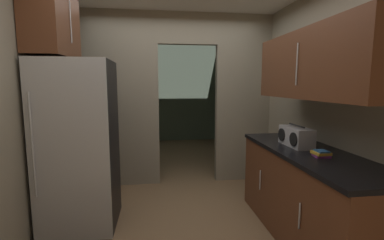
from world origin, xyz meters
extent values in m
plane|color=brown|center=(0.00, 0.00, 0.00)|extent=(20.00, 20.00, 0.00)
cube|color=gray|center=(-0.88, 1.44, 1.30)|extent=(1.27, 0.12, 2.60)
cube|color=gray|center=(1.08, 1.44, 1.30)|extent=(0.86, 0.12, 2.60)
cube|color=gray|center=(0.21, 1.44, 2.37)|extent=(0.90, 0.12, 0.46)
cube|color=slate|center=(0.00, 4.68, 1.30)|extent=(3.03, 0.10, 2.60)
cube|color=slate|center=(-1.46, 3.06, 1.30)|extent=(0.10, 3.24, 2.60)
cube|color=slate|center=(1.46, 3.06, 1.30)|extent=(0.10, 3.24, 2.60)
cube|color=gray|center=(1.56, -0.53, 1.30)|extent=(0.10, 3.94, 2.60)
cube|color=black|center=(-1.11, 0.28, 0.89)|extent=(0.74, 0.68, 1.79)
cube|color=#B7BABC|center=(-1.11, -0.08, 0.89)|extent=(0.74, 0.03, 1.79)
cylinder|color=#B7BABC|center=(-1.42, -0.11, 0.98)|extent=(0.02, 0.02, 0.98)
cube|color=brown|center=(1.18, -0.34, 0.43)|extent=(0.62, 1.90, 0.86)
cube|color=black|center=(1.18, -0.34, 0.88)|extent=(0.66, 1.90, 0.04)
cylinder|color=#B7BABC|center=(0.86, -0.76, 0.47)|extent=(0.01, 0.01, 0.22)
cylinder|color=#B7BABC|center=(0.86, 0.07, 0.47)|extent=(0.01, 0.01, 0.22)
cube|color=brown|center=(1.18, -0.34, 1.72)|extent=(0.34, 1.71, 0.64)
cylinder|color=#B7BABC|center=(1.00, -0.34, 1.72)|extent=(0.01, 0.01, 0.38)
cube|color=brown|center=(-1.33, 0.36, 2.20)|extent=(0.34, 0.81, 0.76)
cylinder|color=#B7BABC|center=(-1.15, 0.36, 2.20)|extent=(0.01, 0.01, 0.46)
cube|color=#B2B2B7|center=(1.15, -0.13, 1.00)|extent=(0.19, 0.42, 0.20)
cylinder|color=#262626|center=(1.15, -0.13, 1.12)|extent=(0.02, 0.29, 0.02)
cylinder|color=black|center=(1.05, -0.25, 1.00)|extent=(0.01, 0.14, 0.14)
cylinder|color=black|center=(1.05, 0.00, 1.00)|extent=(0.01, 0.14, 0.14)
cube|color=#8C3893|center=(1.16, -0.56, 0.92)|extent=(0.14, 0.13, 0.02)
cube|color=gold|center=(1.15, -0.56, 0.94)|extent=(0.13, 0.13, 0.02)
cube|color=#2D609E|center=(1.15, -0.57, 0.96)|extent=(0.10, 0.11, 0.01)
camera|label=1|loc=(-0.29, -2.70, 1.54)|focal=25.19mm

